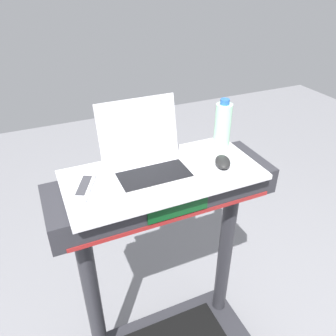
{
  "coord_description": "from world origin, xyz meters",
  "views": [
    {
      "loc": [
        -0.42,
        -0.3,
        1.83
      ],
      "look_at": [
        0.0,
        0.65,
        1.19
      ],
      "focal_mm": 35.74,
      "sensor_mm": 36.0,
      "label": 1
    }
  ],
  "objects_px": {
    "water_bottle": "(223,126)",
    "computer_mouse": "(223,162)",
    "tv_remote": "(84,188)",
    "laptop": "(148,159)"
  },
  "relations": [
    {
      "from": "laptop",
      "to": "water_bottle",
      "type": "height_order",
      "value": "laptop"
    },
    {
      "from": "computer_mouse",
      "to": "water_bottle",
      "type": "bearing_deg",
      "value": 85.81
    },
    {
      "from": "laptop",
      "to": "computer_mouse",
      "type": "bearing_deg",
      "value": -20.82
    },
    {
      "from": "water_bottle",
      "to": "tv_remote",
      "type": "height_order",
      "value": "water_bottle"
    },
    {
      "from": "computer_mouse",
      "to": "tv_remote",
      "type": "height_order",
      "value": "computer_mouse"
    },
    {
      "from": "water_bottle",
      "to": "computer_mouse",
      "type": "bearing_deg",
      "value": -118.52
    },
    {
      "from": "tv_remote",
      "to": "computer_mouse",
      "type": "bearing_deg",
      "value": -5.64
    },
    {
      "from": "tv_remote",
      "to": "water_bottle",
      "type": "bearing_deg",
      "value": 6.94
    },
    {
      "from": "water_bottle",
      "to": "tv_remote",
      "type": "bearing_deg",
      "value": -173.06
    },
    {
      "from": "computer_mouse",
      "to": "water_bottle",
      "type": "height_order",
      "value": "water_bottle"
    }
  ]
}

